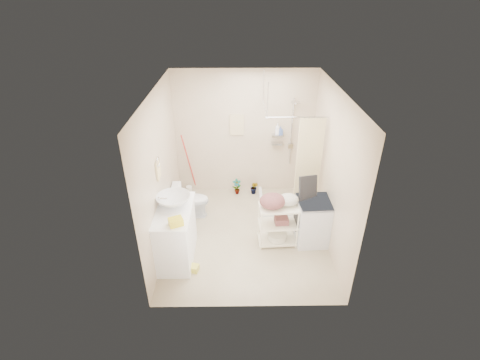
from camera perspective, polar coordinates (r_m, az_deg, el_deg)
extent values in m
plane|color=tan|center=(6.37, 0.97, -8.92)|extent=(3.20, 3.20, 0.00)
cube|color=silver|center=(5.16, 1.22, 14.23)|extent=(2.80, 3.20, 0.04)
cube|color=beige|center=(7.10, 0.70, 7.58)|extent=(2.80, 0.04, 2.60)
cube|color=beige|center=(4.31, 1.70, -8.74)|extent=(2.80, 0.04, 2.60)
cube|color=beige|center=(5.78, -12.94, 1.31)|extent=(0.04, 3.20, 2.60)
cube|color=beige|center=(5.86, 14.90, 1.46)|extent=(0.04, 3.20, 2.60)
cube|color=white|center=(5.72, -10.66, -8.71)|extent=(0.61, 1.07, 0.94)
imported|color=silver|center=(5.49, -10.82, -3.36)|extent=(0.64, 0.64, 0.18)
cube|color=yellow|center=(5.09, -10.49, -6.75)|extent=(0.24, 0.22, 0.11)
cube|color=#D4CE42|center=(5.70, -7.76, -13.97)|extent=(0.30, 0.26, 0.14)
imported|color=silver|center=(6.72, -8.06, -3.32)|extent=(0.69, 0.41, 0.69)
imported|color=#94582B|center=(7.41, -0.53, -1.10)|extent=(0.21, 0.17, 0.35)
imported|color=brown|center=(7.44, 2.35, -1.24)|extent=(0.21, 0.20, 0.30)
cube|color=beige|center=(7.00, -0.52, 9.02)|extent=(0.28, 0.03, 0.42)
imported|color=white|center=(7.01, 6.17, 8.31)|extent=(0.11, 0.11, 0.23)
imported|color=#4863AC|center=(7.03, 6.65, 8.05)|extent=(0.10, 0.10, 0.17)
cube|color=silver|center=(6.13, 11.82, -6.61)|extent=(0.59, 0.61, 0.81)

